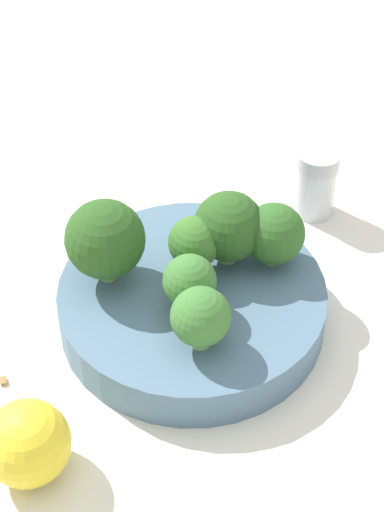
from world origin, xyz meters
name	(u,v)px	position (x,y,z in m)	size (l,w,h in m)	color
ground_plane	(192,320)	(0.00, 0.00, 0.00)	(3.00, 3.00, 0.00)	silver
bowl	(192,305)	(0.00, 0.00, 0.02)	(0.19, 0.19, 0.03)	slate
broccoli_floret_0	(191,244)	(0.00, 0.02, 0.06)	(0.04, 0.04, 0.05)	#84AD66
broccoli_floret_1	(195,284)	(0.00, -0.02, 0.06)	(0.04, 0.04, 0.04)	#7A9E5B
broccoli_floret_2	(105,240)	(-0.06, 0.01, 0.07)	(0.06, 0.06, 0.06)	#7A9E5B
broccoli_floret_3	(201,318)	(0.01, -0.05, 0.06)	(0.04, 0.04, 0.05)	#8EB770
broccoli_floret_4	(274,234)	(0.06, 0.03, 0.06)	(0.04, 0.04, 0.05)	#84AD66
broccoli_floret_5	(229,227)	(0.02, 0.03, 0.06)	(0.05, 0.05, 0.06)	#7A9E5B
pepper_shaker	(316,182)	(0.09, 0.13, 0.03)	(0.03, 0.03, 0.06)	silver
lemon_wedge	(27,443)	(-0.09, -0.13, 0.03)	(0.05, 0.05, 0.05)	yellow
almond_crumb_1	(3,380)	(-0.12, -0.07, 0.00)	(0.01, 0.00, 0.01)	olive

